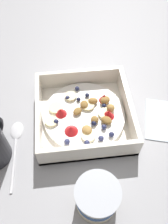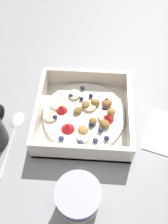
{
  "view_description": "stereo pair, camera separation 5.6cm",
  "coord_description": "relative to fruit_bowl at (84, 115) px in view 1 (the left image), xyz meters",
  "views": [
    {
      "loc": [
        0.03,
        0.31,
        0.5
      ],
      "look_at": [
        -0.01,
        -0.01,
        0.03
      ],
      "focal_mm": 38.37,
      "sensor_mm": 36.0,
      "label": 1
    },
    {
      "loc": [
        -0.03,
        0.31,
        0.5
      ],
      "look_at": [
        -0.01,
        -0.01,
        0.03
      ],
      "focal_mm": 38.37,
      "sensor_mm": 36.0,
      "label": 2
    }
  ],
  "objects": [
    {
      "name": "ground_plane",
      "position": [
        0.01,
        0.01,
        -0.02
      ],
      "size": [
        2.4,
        2.4,
        0.0
      ],
      "primitive_type": "plane",
      "color": "#9E9EA3"
    },
    {
      "name": "yogurt_cup",
      "position": [
        -0.0,
        0.2,
        0.02
      ],
      "size": [
        0.09,
        0.09,
        0.07
      ],
      "color": "beige",
      "rests_on": "ground"
    },
    {
      "name": "spoon",
      "position": [
        0.16,
        0.04,
        -0.01
      ],
      "size": [
        0.03,
        0.17,
        0.01
      ],
      "color": "silver",
      "rests_on": "ground"
    },
    {
      "name": "fruit_bowl",
      "position": [
        0.0,
        0.0,
        0.0
      ],
      "size": [
        0.22,
        0.22,
        0.06
      ],
      "color": "white",
      "rests_on": "ground"
    }
  ]
}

